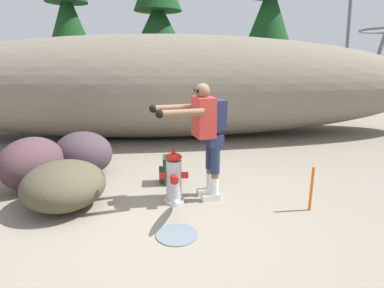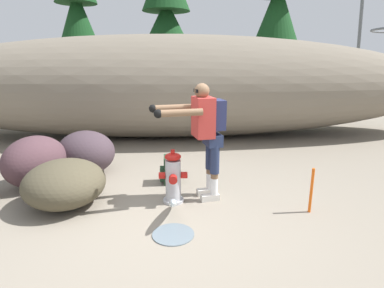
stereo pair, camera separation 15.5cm
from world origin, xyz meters
name	(u,v)px [view 2 (the right image)]	position (x,y,z in m)	size (l,w,h in m)	color
ground_plane	(170,215)	(0.00, 0.00, -0.02)	(56.00, 56.00, 0.04)	gray
dirt_embankment	(171,87)	(0.00, 4.41, 1.27)	(14.17, 3.20, 2.54)	#756B5B
fire_hydrant	(173,178)	(0.05, 0.34, 0.35)	(0.39, 0.34, 0.76)	#B2B2B7
hydrant_water_jet	(173,211)	(0.05, -0.25, 0.17)	(0.48, 0.97, 0.44)	silver
utility_worker	(205,128)	(0.49, 0.44, 1.03)	(1.03, 0.65, 1.63)	beige
spare_backpack	(170,170)	(-0.01, 1.06, 0.22)	(0.30, 0.30, 0.47)	#1E3823
boulder_large	(65,183)	(-1.41, 0.34, 0.31)	(1.08, 1.16, 0.62)	#4B4432
boulder_mid	(35,161)	(-2.08, 1.05, 0.40)	(1.02, 0.80, 0.80)	#4D333A
boulder_small	(86,152)	(-1.46, 1.59, 0.37)	(0.99, 0.90, 0.75)	#42333B
pine_tree_far_left	(77,17)	(-3.61, 9.32, 3.53)	(2.41, 2.41, 6.85)	#47331E
pine_tree_left	(166,22)	(-0.22, 9.64, 3.41)	(2.93, 2.93, 6.14)	#47331E
pine_tree_center	(277,11)	(3.33, 6.69, 3.43)	(2.15, 2.15, 6.27)	#47331E
survey_stake	(311,191)	(1.82, -0.06, 0.30)	(0.04, 0.04, 0.60)	#E55914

